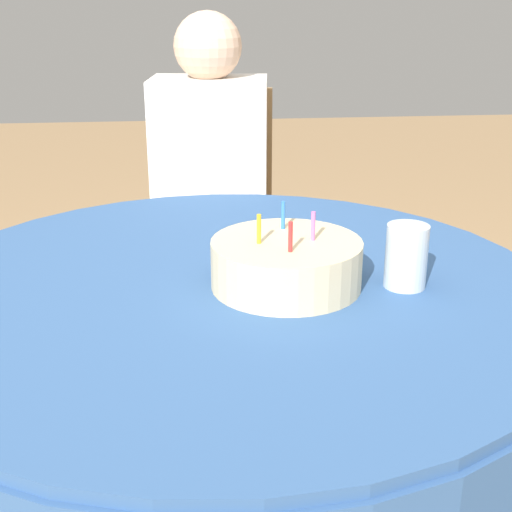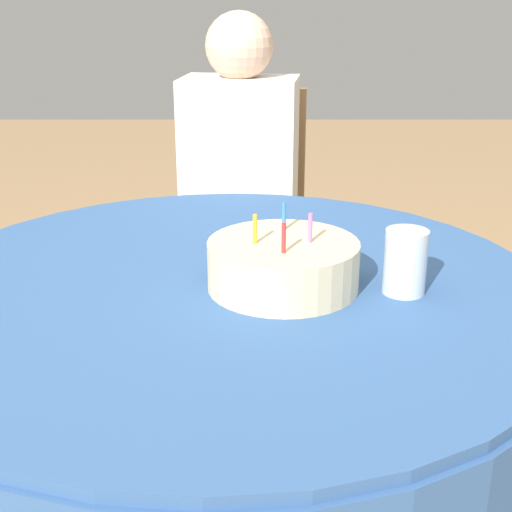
{
  "view_description": "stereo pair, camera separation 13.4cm",
  "coord_description": "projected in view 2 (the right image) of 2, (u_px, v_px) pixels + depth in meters",
  "views": [
    {
      "loc": [
        -0.08,
        -1.26,
        1.23
      ],
      "look_at": [
        0.05,
        -0.01,
        0.76
      ],
      "focal_mm": 50.0,
      "sensor_mm": 36.0,
      "label": 1
    },
    {
      "loc": [
        0.06,
        -1.27,
        1.23
      ],
      "look_at": [
        0.05,
        -0.01,
        0.76
      ],
      "focal_mm": 50.0,
      "sensor_mm": 36.0,
      "label": 2
    }
  ],
  "objects": [
    {
      "name": "dining_table",
      "position": [
        228.0,
        319.0,
        1.4
      ],
      "size": [
        1.28,
        1.28,
        0.71
      ],
      "color": "#335689",
      "rests_on": "ground_plane"
    },
    {
      "name": "chair",
      "position": [
        246.0,
        226.0,
        2.4
      ],
      "size": [
        0.48,
        0.48,
        0.93
      ],
      "rotation": [
        0.0,
        0.0,
        -0.13
      ],
      "color": "#A37A4C",
      "rests_on": "ground_plane"
    },
    {
      "name": "person",
      "position": [
        242.0,
        171.0,
        2.23
      ],
      "size": [
        0.38,
        0.37,
        1.18
      ],
      "rotation": [
        0.0,
        0.0,
        -0.13
      ],
      "color": "#DBB293",
      "rests_on": "ground_plane"
    },
    {
      "name": "birthday_cake",
      "position": [
        285.0,
        265.0,
        1.33
      ],
      "size": [
        0.28,
        0.28,
        0.15
      ],
      "color": "beige",
      "rests_on": "dining_table"
    },
    {
      "name": "drinking_glass",
      "position": [
        408.0,
        262.0,
        1.3
      ],
      "size": [
        0.08,
        0.08,
        0.12
      ],
      "color": "silver",
      "rests_on": "dining_table"
    }
  ]
}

